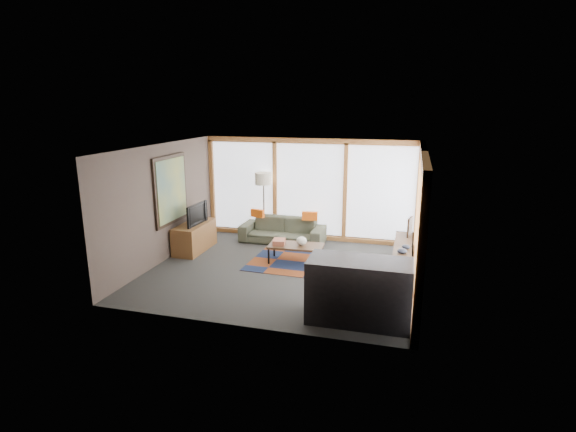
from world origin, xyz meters
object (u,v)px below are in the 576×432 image
(coffee_table, at_px, (296,254))
(bookshelf, at_px, (403,258))
(bar_counter, at_px, (359,291))
(floor_lamp, at_px, (264,206))
(tv_console, at_px, (195,237))
(television, at_px, (194,214))
(sofa, at_px, (283,230))

(coffee_table, relative_size, bookshelf, 0.55)
(coffee_table, xyz_separation_m, bar_counter, (1.67, -2.41, 0.32))
(coffee_table, bearing_deg, floor_lamp, 129.40)
(bar_counter, bearing_deg, tv_console, 148.20)
(television, bearing_deg, coffee_table, -89.41)
(floor_lamp, xyz_separation_m, bar_counter, (2.92, -3.94, -0.35))
(television, distance_m, bar_counter, 4.90)
(sofa, xyz_separation_m, bar_counter, (2.37, -3.76, 0.21))
(floor_lamp, distance_m, tv_console, 1.96)
(coffee_table, xyz_separation_m, television, (-2.51, 0.12, 0.71))
(floor_lamp, bearing_deg, coffee_table, -50.60)
(sofa, relative_size, tv_console, 1.61)
(television, bearing_deg, tv_console, 43.91)
(coffee_table, height_order, tv_console, tv_console)
(bookshelf, relative_size, bar_counter, 1.33)
(bookshelf, distance_m, bar_counter, 2.62)
(bookshelf, distance_m, tv_console, 4.86)
(bookshelf, height_order, tv_console, tv_console)
(coffee_table, distance_m, television, 2.61)
(floor_lamp, distance_m, bar_counter, 4.92)
(bookshelf, xyz_separation_m, television, (-4.81, -0.00, 0.64))
(tv_console, bearing_deg, sofa, 32.67)
(sofa, xyz_separation_m, bookshelf, (3.00, -1.24, -0.04))
(bookshelf, relative_size, tv_console, 1.65)
(television, bearing_deg, bar_counter, -117.93)
(sofa, bearing_deg, bar_counter, -56.73)
(floor_lamp, relative_size, bookshelf, 0.79)
(sofa, height_order, floor_lamp, floor_lamp)
(bar_counter, bearing_deg, bookshelf, 75.59)
(coffee_table, xyz_separation_m, bookshelf, (2.30, 0.12, 0.07))
(floor_lamp, distance_m, television, 1.89)
(sofa, height_order, bar_counter, bar_counter)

